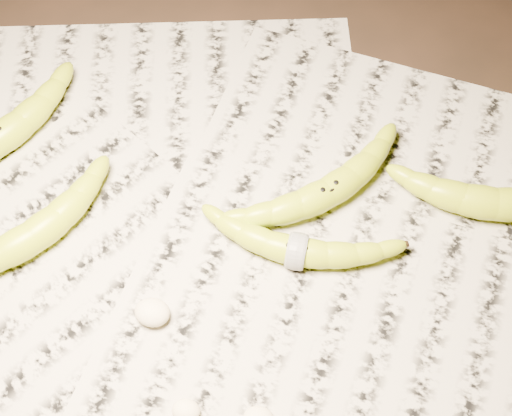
% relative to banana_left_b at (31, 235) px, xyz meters
% --- Properties ---
extents(ground, '(3.00, 3.00, 0.00)m').
position_rel_banana_left_b_xyz_m(ground, '(0.24, 0.08, -0.03)').
color(ground, black).
rests_on(ground, ground).
extents(newspaper_patch, '(0.90, 0.70, 0.01)m').
position_rel_banana_left_b_xyz_m(newspaper_patch, '(0.23, 0.04, -0.02)').
color(newspaper_patch, '#B0A996').
rests_on(newspaper_patch, ground).
extents(banana_left_b, '(0.17, 0.20, 0.04)m').
position_rel_banana_left_b_xyz_m(banana_left_b, '(0.00, 0.00, 0.00)').
color(banana_left_b, '#A7B917').
rests_on(banana_left_b, newspaper_patch).
extents(banana_center, '(0.18, 0.19, 0.04)m').
position_rel_banana_left_b_xyz_m(banana_center, '(0.30, 0.13, -0.00)').
color(banana_center, '#A7B917').
rests_on(banana_center, newspaper_patch).
extents(banana_taped, '(0.20, 0.06, 0.03)m').
position_rel_banana_left_b_xyz_m(banana_taped, '(0.28, 0.05, -0.00)').
color(banana_taped, '#A7B917').
rests_on(banana_taped, newspaper_patch).
extents(banana_upper_a, '(0.21, 0.09, 0.04)m').
position_rel_banana_left_b_xyz_m(banana_upper_a, '(0.48, 0.16, 0.00)').
color(banana_upper_a, '#A7B917').
rests_on(banana_upper_a, newspaper_patch).
extents(measuring_tape, '(0.01, 0.04, 0.04)m').
position_rel_banana_left_b_xyz_m(measuring_tape, '(0.28, 0.05, -0.00)').
color(measuring_tape, white).
rests_on(measuring_tape, newspaper_patch).
extents(flesh_chunk_a, '(0.04, 0.03, 0.02)m').
position_rel_banana_left_b_xyz_m(flesh_chunk_a, '(0.15, -0.05, -0.01)').
color(flesh_chunk_a, beige).
rests_on(flesh_chunk_a, newspaper_patch).
extents(flesh_chunk_b, '(0.03, 0.02, 0.02)m').
position_rel_banana_left_b_xyz_m(flesh_chunk_b, '(0.21, -0.14, -0.01)').
color(flesh_chunk_b, beige).
rests_on(flesh_chunk_b, newspaper_patch).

